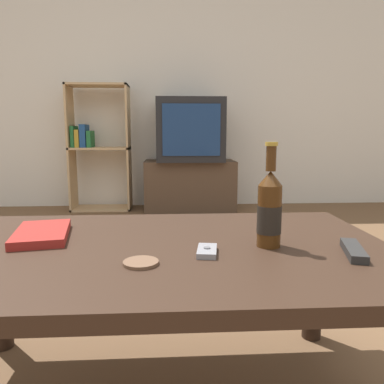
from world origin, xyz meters
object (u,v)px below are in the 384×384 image
at_px(remote_control, 354,250).
at_px(bookshelf, 96,146).
at_px(beer_bottle, 269,209).
at_px(television, 190,130).
at_px(cell_phone, 207,251).
at_px(table_book, 42,233).
at_px(tv_stand, 190,185).

bearing_deg(remote_control, bookshelf, 127.97).
bearing_deg(beer_bottle, television, 91.36).
relative_size(television, cell_phone, 6.45).
bearing_deg(table_book, bookshelf, 86.92).
height_order(bookshelf, cell_phone, bookshelf).
xyz_separation_m(cell_phone, remote_control, (0.36, -0.03, 0.00)).
bearing_deg(tv_stand, television, -90.00).
distance_m(bookshelf, cell_phone, 3.01).
bearing_deg(tv_stand, bookshelf, 175.04).
xyz_separation_m(television, remote_control, (0.26, -2.83, -0.31)).
xyz_separation_m(cell_phone, table_book, (-0.46, 0.17, 0.00)).
bearing_deg(remote_control, television, 111.08).
relative_size(tv_stand, remote_control, 5.47).
height_order(tv_stand, television, television).
distance_m(television, cell_phone, 2.83).
height_order(beer_bottle, cell_phone, beer_bottle).
height_order(television, bookshelf, bookshelf).
distance_m(tv_stand, television, 0.55).
height_order(television, remote_control, television).
relative_size(beer_bottle, table_book, 1.04).
relative_size(bookshelf, remote_control, 7.61).
distance_m(cell_phone, remote_control, 0.36).
distance_m(tv_stand, beer_bottle, 2.78).
xyz_separation_m(tv_stand, remote_control, (0.26, -2.84, 0.24)).
relative_size(bookshelf, table_book, 4.66).
relative_size(bookshelf, cell_phone, 12.48).
bearing_deg(table_book, cell_phone, -31.23).
bearing_deg(television, remote_control, -84.76).
bearing_deg(television, beer_bottle, -88.64).
relative_size(cell_phone, remote_control, 0.61).
bearing_deg(cell_phone, remote_control, 4.26).
bearing_deg(tv_stand, cell_phone, -92.11).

